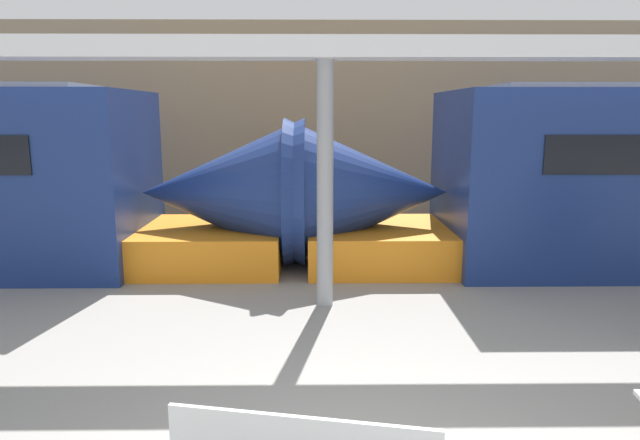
% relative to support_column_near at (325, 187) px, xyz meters
% --- Properties ---
extents(station_wall, '(56.00, 0.20, 5.00)m').
position_rel_support_column_near_xyz_m(station_wall, '(0.19, 7.18, 0.79)').
color(station_wall, '#9E8460').
rests_on(station_wall, ground_plane).
extents(support_column_near, '(0.23, 0.23, 3.43)m').
position_rel_support_column_near_xyz_m(support_column_near, '(0.00, 0.00, 0.00)').
color(support_column_near, gray).
rests_on(support_column_near, ground_plane).
extents(canopy_beam, '(28.00, 0.60, 0.28)m').
position_rel_support_column_near_xyz_m(canopy_beam, '(-0.00, 0.00, 1.85)').
color(canopy_beam, silver).
rests_on(canopy_beam, support_column_near).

